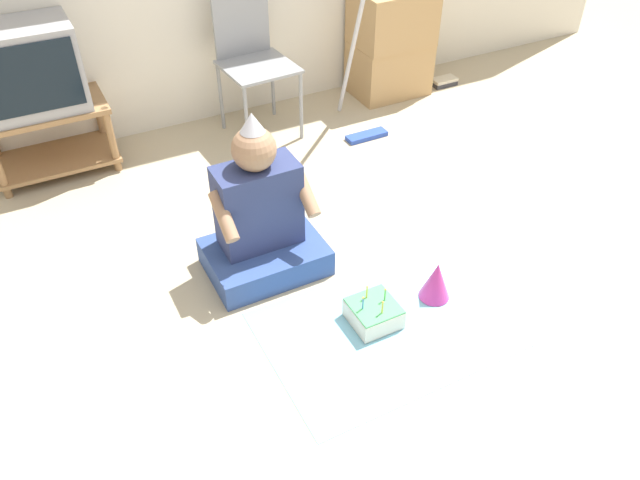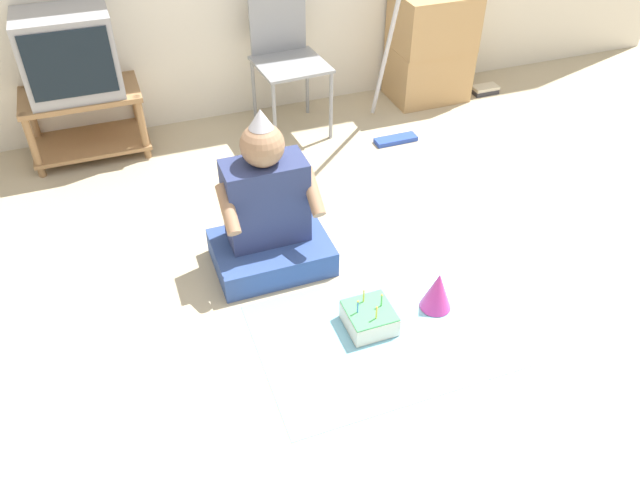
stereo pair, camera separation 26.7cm
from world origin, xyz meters
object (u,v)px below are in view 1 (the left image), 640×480
Objects in this scene: person_seated at (261,221)px; dust_mop at (361,79)px; birthday_cake at (374,313)px; folding_chair at (251,52)px; book_pile at (444,82)px; tv at (30,68)px; cardboard_box_stack at (391,42)px; party_hat_blue at (436,280)px.

dust_mop is at bearing 41.09° from person_seated.
folding_chair is at bearing 83.07° from birthday_cake.
dust_mop is 6.41× the size of book_pile.
person_seated reaches higher than birthday_cake.
tv is 0.42× the size of dust_mop.
folding_chair is 1.08× the size of person_seated.
book_pile is (0.93, 0.31, -0.34)m from dust_mop.
cardboard_box_stack is 0.64m from dust_mop.
person_seated is at bearing -138.91° from dust_mop.
cardboard_box_stack is at bearing 40.85° from person_seated.
cardboard_box_stack is at bearing 2.82° from folding_chair.
folding_chair is 1.98m from birthday_cake.
birthday_cake is 1.05× the size of party_hat_blue.
person_seated reaches higher than book_pile.
tv is 2.86m from book_pile.
cardboard_box_stack is at bearing 63.64° from party_hat_blue.
party_hat_blue is at bearing -107.40° from dust_mop.
person_seated is 0.69m from birthday_cake.
person_seated is at bearing 136.97° from party_hat_blue.
person_seated is 4.03× the size of birthday_cake.
birthday_cake is (0.28, -0.59, -0.22)m from person_seated.
dust_mop is (0.59, -0.36, -0.16)m from folding_chair.
person_seated is at bearing -61.65° from tv.
folding_chair is at bearing 148.74° from dust_mop.
birthday_cake is (-1.31, -1.96, -0.32)m from cardboard_box_stack.
tv is 0.62× the size of person_seated.
person_seated is (-0.52, -1.32, -0.25)m from folding_chair.
folding_chair reaches higher than birthday_cake.
folding_chair reaches higher than book_pile.
cardboard_box_stack is 0.60× the size of dust_mop.
cardboard_box_stack is 2.38m from birthday_cake.
folding_chair is 4.65× the size of book_pile.
folding_chair is at bearing -3.42° from tv.
tv is at bearing 179.44° from cardboard_box_stack.
tv reaches higher than party_hat_blue.
folding_chair is 4.36× the size of birthday_cake.
folding_chair reaches higher than person_seated.
tv is 0.70× the size of cardboard_box_stack.
dust_mop is at bearing -31.26° from folding_chair.
folding_chair is at bearing 93.20° from party_hat_blue.
tv is 2.50× the size of birthday_cake.
party_hat_blue is at bearing -86.80° from folding_chair.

